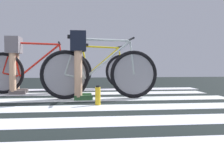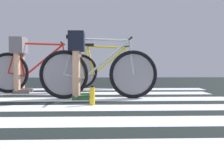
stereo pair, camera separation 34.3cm
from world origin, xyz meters
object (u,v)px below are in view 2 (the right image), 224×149
at_px(bicycle_3_of_3, 104,70).
at_px(cyclist_1_of_3, 77,56).
at_px(water_bottle, 92,96).
at_px(bicycle_1_of_3, 99,73).
at_px(cyclist_2_of_3, 19,57).
at_px(bicycle_2_of_3, 37,71).

bearing_deg(bicycle_3_of_3, cyclist_1_of_3, -114.71).
xyz_separation_m(bicycle_3_of_3, water_bottle, (-0.16, -2.30, -0.27)).
xyz_separation_m(cyclist_1_of_3, bicycle_3_of_3, (0.40, 1.68, -0.25)).
distance_m(cyclist_1_of_3, water_bottle, 0.85).
xyz_separation_m(bicycle_1_of_3, cyclist_2_of_3, (-1.41, 0.85, 0.25)).
xyz_separation_m(bicycle_2_of_3, bicycle_3_of_3, (1.19, 0.81, 0.00)).
distance_m(bicycle_2_of_3, bicycle_3_of_3, 1.45).
height_order(cyclist_2_of_3, water_bottle, cyclist_2_of_3).
bearing_deg(water_bottle, cyclist_1_of_3, 111.13).
relative_size(bicycle_2_of_3, bicycle_3_of_3, 1.01).
bearing_deg(cyclist_1_of_3, cyclist_2_of_3, 141.18).
xyz_separation_m(bicycle_1_of_3, bicycle_3_of_3, (0.09, 1.67, 0.00)).
distance_m(cyclist_1_of_3, cyclist_2_of_3, 1.39).
bearing_deg(bicycle_3_of_3, bicycle_1_of_3, -104.36).
bearing_deg(bicycle_3_of_3, cyclist_2_of_3, -162.48).
distance_m(cyclist_1_of_3, bicycle_2_of_3, 1.19).
distance_m(bicycle_3_of_3, water_bottle, 2.32).
height_order(cyclist_1_of_3, water_bottle, cyclist_1_of_3).
xyz_separation_m(bicycle_1_of_3, bicycle_2_of_3, (-1.10, 0.86, 0.00)).
distance_m(bicycle_1_of_3, water_bottle, 0.69).
distance_m(bicycle_1_of_3, bicycle_3_of_3, 1.67).
height_order(cyclist_2_of_3, bicycle_3_of_3, cyclist_2_of_3).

